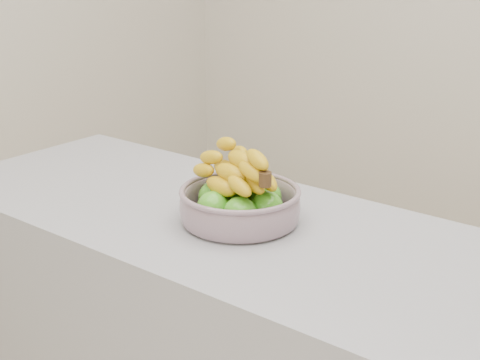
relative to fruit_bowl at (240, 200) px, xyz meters
The scene contains 1 object.
fruit_bowl is the anchor object (origin of this frame).
Camera 1 is at (0.68, -1.09, 1.49)m, focal length 50.00 mm.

